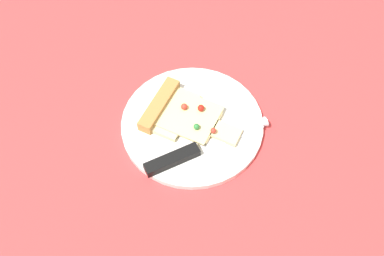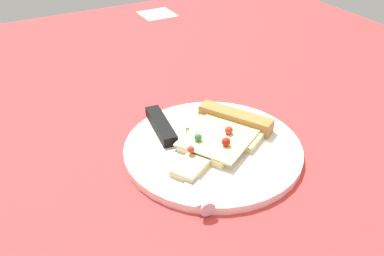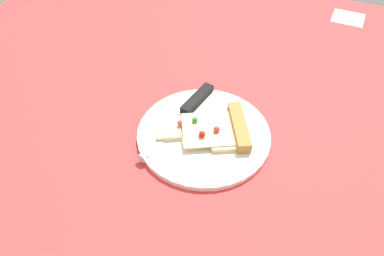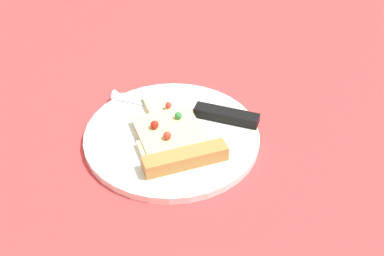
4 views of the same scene
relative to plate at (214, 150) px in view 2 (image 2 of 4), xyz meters
The scene contains 4 objects.
ground_plane 7.62cm from the plate, behind, with size 150.44×150.44×3.00cm.
plate is the anchor object (origin of this frame).
pizza_slice 2.93cm from the plate, 30.13° to the left, with size 18.96×15.53×2.55cm.
knife 6.48cm from the plate, 149.92° to the left, with size 5.29×24.07×2.45cm.
Camera 2 is at (-19.19, -42.44, 36.86)cm, focal length 39.07 mm.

